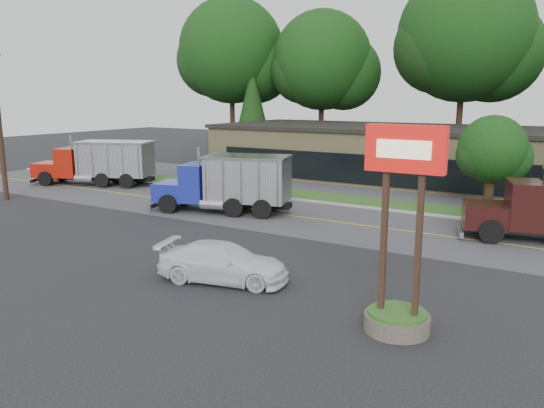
{
  "coord_description": "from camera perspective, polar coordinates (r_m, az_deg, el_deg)",
  "views": [
    {
      "loc": [
        14.91,
        -16.69,
        6.71
      ],
      "look_at": [
        2.37,
        3.83,
        1.8
      ],
      "focal_mm": 35.0,
      "sensor_mm": 36.0,
      "label": 1
    }
  ],
  "objects": [
    {
      "name": "ground",
      "position": [
        23.36,
        -9.96,
        -5.33
      ],
      "size": [
        140.0,
        140.0,
        0.0
      ],
      "primitive_type": "plane",
      "color": "#2F2F34",
      "rests_on": "ground"
    },
    {
      "name": "rally_car",
      "position": [
        19.68,
        -5.24,
        -6.27
      ],
      "size": [
        5.21,
        3.17,
        1.41
      ],
      "primitive_type": "imported",
      "rotation": [
        0.0,
        0.0,
        1.83
      ],
      "color": "white",
      "rests_on": "ground"
    },
    {
      "name": "far_parking",
      "position": [
        40.17,
        9.17,
        1.77
      ],
      "size": [
        60.0,
        7.0,
        0.02
      ],
      "primitive_type": "cube",
      "color": "#56565C",
      "rests_on": "ground"
    },
    {
      "name": "tree_far_c",
      "position": [
        52.18,
        20.25,
        16.08
      ],
      "size": [
        12.59,
        11.85,
        17.96
      ],
      "color": "#382619",
      "rests_on": "ground"
    },
    {
      "name": "curb",
      "position": [
        34.07,
        4.81,
        0.14
      ],
      "size": [
        60.0,
        0.3,
        0.12
      ],
      "primitive_type": "cube",
      "color": "#9E9E99",
      "rests_on": "ground"
    },
    {
      "name": "evergreen_left",
      "position": [
        56.01,
        -2.12,
        10.25
      ],
      "size": [
        4.37,
        4.37,
        9.94
      ],
      "color": "#382619",
      "rests_on": "ground"
    },
    {
      "name": "grass_verge",
      "position": [
        35.66,
        6.11,
        0.63
      ],
      "size": [
        60.0,
        3.4,
        0.03
      ],
      "primitive_type": "cube",
      "color": "#2B4F1B",
      "rests_on": "ground"
    },
    {
      "name": "tree_verge",
      "position": [
        32.25,
        22.72,
        5.15
      ],
      "size": [
        3.99,
        3.76,
        5.7
      ],
      "color": "#382619",
      "rests_on": "ground"
    },
    {
      "name": "center_line",
      "position": [
        30.45,
        1.26,
        -1.19
      ],
      "size": [
        60.0,
        0.12,
        0.01
      ],
      "primitive_type": "cube",
      "color": "gold",
      "rests_on": "ground"
    },
    {
      "name": "bilo_sign",
      "position": [
        15.58,
        13.58,
        -6.3
      ],
      "size": [
        2.2,
        1.9,
        5.95
      ],
      "color": "#6B6054",
      "rests_on": "ground"
    },
    {
      "name": "dump_truck_red",
      "position": [
        42.54,
        -18.01,
        4.36
      ],
      "size": [
        9.44,
        5.71,
        3.36
      ],
      "rotation": [
        0.0,
        0.0,
        3.52
      ],
      "color": "black",
      "rests_on": "ground"
    },
    {
      "name": "tree_far_a",
      "position": [
        60.08,
        -4.14,
        15.61
      ],
      "size": [
        12.09,
        11.38,
        17.25
      ],
      "color": "#382619",
      "rests_on": "ground"
    },
    {
      "name": "road",
      "position": [
        30.45,
        1.26,
        -1.19
      ],
      "size": [
        60.0,
        8.0,
        0.02
      ],
      "primitive_type": "cube",
      "color": "#56565C",
      "rests_on": "ground"
    },
    {
      "name": "tree_far_b",
      "position": [
        56.61,
        5.63,
        14.63
      ],
      "size": [
        10.79,
        10.15,
        15.39
      ],
      "color": "#382619",
      "rests_on": "ground"
    },
    {
      "name": "strip_mall",
      "position": [
        44.85,
        14.57,
        5.14
      ],
      "size": [
        32.0,
        12.0,
        4.0
      ],
      "primitive_type": "cube",
      "color": "tan",
      "rests_on": "ground"
    },
    {
      "name": "dump_truck_blue",
      "position": [
        30.88,
        -4.58,
        2.36
      ],
      "size": [
        8.35,
        4.7,
        3.36
      ],
      "rotation": [
        0.0,
        0.0,
        3.44
      ],
      "color": "black",
      "rests_on": "ground"
    }
  ]
}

